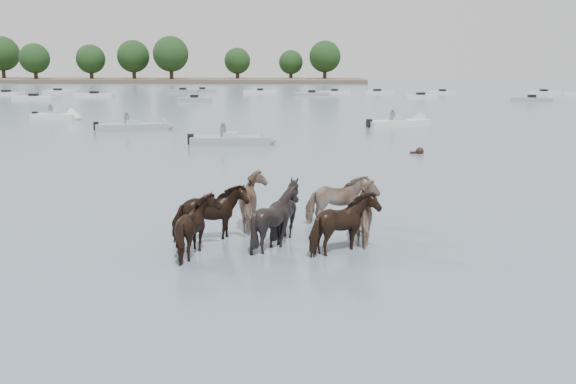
{
  "coord_description": "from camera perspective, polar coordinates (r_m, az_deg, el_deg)",
  "views": [
    {
      "loc": [
        -0.45,
        -16.14,
        4.59
      ],
      "look_at": [
        -1.44,
        0.66,
        1.1
      ],
      "focal_mm": 38.28,
      "sensor_mm": 36.0,
      "label": 1
    }
  ],
  "objects": [
    {
      "name": "motorboat_f",
      "position": [
        56.3,
        -20.18,
        6.57
      ],
      "size": [
        4.72,
        2.3,
        1.92
      ],
      "rotation": [
        0.0,
        0.0,
        -0.16
      ],
      "color": "silver",
      "rests_on": "ground"
    },
    {
      "name": "motorboat_c",
      "position": [
        48.13,
        10.9,
        6.31
      ],
      "size": [
        5.65,
        4.09,
        1.92
      ],
      "rotation": [
        0.0,
        0.0,
        0.5
      ],
      "color": "silver",
      "rests_on": "ground"
    },
    {
      "name": "motorboat_b",
      "position": [
        36.26,
        -4.21,
        4.78
      ],
      "size": [
        5.31,
        2.2,
        1.92
      ],
      "rotation": [
        0.0,
        0.0,
        0.12
      ],
      "color": "gray",
      "rests_on": "ground"
    },
    {
      "name": "distant_flotilla",
      "position": [
        94.93,
        2.79,
        9.09
      ],
      "size": [
        103.04,
        29.47,
        0.93
      ],
      "color": "silver",
      "rests_on": "ground"
    },
    {
      "name": "motorboat_a",
      "position": [
        45.59,
        -13.27,
        5.92
      ],
      "size": [
        5.68,
        3.0,
        1.92
      ],
      "rotation": [
        0.0,
        0.0,
        0.27
      ],
      "color": "gray",
      "rests_on": "ground"
    },
    {
      "name": "swimming_pony",
      "position": [
        33.18,
        12.05,
        3.69
      ],
      "size": [
        0.72,
        0.44,
        0.44
      ],
      "color": "black",
      "rests_on": "ground"
    },
    {
      "name": "treeline",
      "position": [
        181.32,
        -21.18,
        11.63
      ],
      "size": [
        148.91,
        21.47,
        12.48
      ],
      "color": "#382619",
      "rests_on": "ground"
    },
    {
      "name": "shoreline",
      "position": [
        180.15,
        -19.65,
        9.75
      ],
      "size": [
        160.0,
        30.0,
        1.0
      ],
      "primitive_type": "cube",
      "color": "#4C4233",
      "rests_on": "ground"
    },
    {
      "name": "pony_herd",
      "position": [
        16.32,
        -0.32,
        -2.11
      ],
      "size": [
        6.32,
        4.93,
        1.68
      ],
      "color": "black",
      "rests_on": "ground"
    },
    {
      "name": "ground",
      "position": [
        16.79,
        4.79,
        -4.19
      ],
      "size": [
        400.0,
        400.0,
        0.0
      ],
      "primitive_type": "plane",
      "color": "slate",
      "rests_on": "ground"
    }
  ]
}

